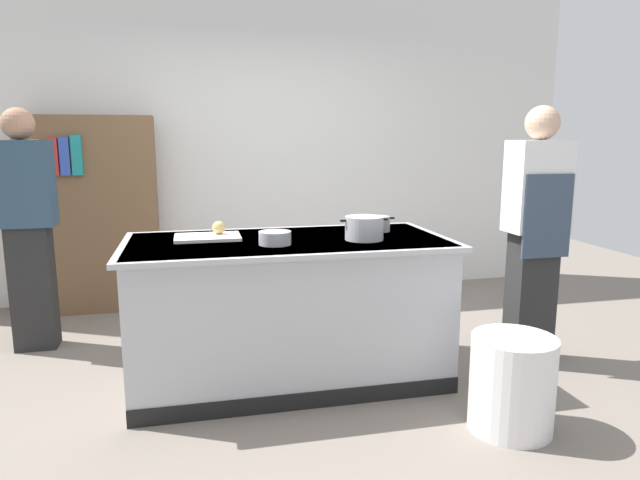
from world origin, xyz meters
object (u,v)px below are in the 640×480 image
mixing_bowl (275,238)px  sauce_pan (379,224)px  stock_pot (364,228)px  person_guest (27,225)px  trash_bin (512,383)px  bookshelf (92,215)px  onion (219,228)px  person_chef (535,230)px

mixing_bowl → sauce_pan: bearing=22.5°
stock_pot → person_guest: (-2.16, 1.04, -0.06)m
stock_pot → trash_bin: (0.57, -0.79, -0.72)m
bookshelf → onion: bearing=-58.1°
stock_pot → person_guest: 2.40m
sauce_pan → trash_bin: bearing=-70.0°
mixing_bowl → person_guest: bearing=146.2°
sauce_pan → person_chef: (1.01, -0.25, -0.04)m
stock_pot → mixing_bowl: 0.56m
stock_pot → mixing_bowl: size_ratio=1.58×
sauce_pan → person_guest: bearing=161.9°
onion → bookshelf: size_ratio=0.05×
onion → mixing_bowl: bearing=-46.4°
stock_pot → person_chef: (1.20, 0.02, -0.06)m
stock_pot → person_guest: person_guest is taller
mixing_bowl → person_chef: (1.75, 0.06, -0.03)m
trash_bin → mixing_bowl: bearing=146.3°
onion → person_chef: bearing=-7.4°
bookshelf → trash_bin: bearing=-47.8°
stock_pot → sauce_pan: bearing=55.6°
onion → sauce_pan: same height
stock_pot → onion: bearing=161.5°
trash_bin → bookshelf: size_ratio=0.30×
trash_bin → bookshelf: bookshelf is taller
mixing_bowl → trash_bin: mixing_bowl is taller
sauce_pan → bookshelf: (-2.06, 1.64, -0.10)m
stock_pot → bookshelf: (-1.87, 1.91, -0.12)m
onion → sauce_pan: size_ratio=0.38×
mixing_bowl → stock_pot: bearing=3.5°
stock_pot → trash_bin: size_ratio=0.59×
sauce_pan → mixing_bowl: size_ratio=1.13×
onion → sauce_pan: (1.05, -0.02, -0.01)m
mixing_bowl → bookshelf: 2.35m
stock_pot → mixing_bowl: (-0.56, -0.03, -0.03)m
trash_bin → person_guest: size_ratio=0.29×
sauce_pan → mixing_bowl: (-0.74, -0.31, -0.01)m
stock_pot → bookshelf: size_ratio=0.18×
person_guest → bookshelf: (0.29, 0.87, -0.06)m
person_chef → onion: bearing=83.2°
stock_pot → mixing_bowl: bearing=-176.5°
onion → trash_bin: onion is taller
sauce_pan → person_guest: (-2.35, 0.77, -0.04)m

